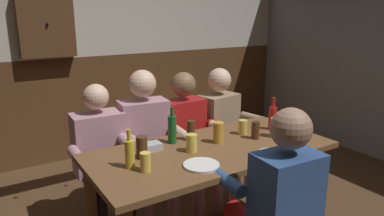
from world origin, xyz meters
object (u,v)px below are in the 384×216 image
at_px(person_2, 189,134).
at_px(plate_1, 201,165).
at_px(pint_glass_1, 243,127).
at_px(pint_glass_5, 276,128).
at_px(dining_table, 211,163).
at_px(pint_glass_7, 218,133).
at_px(pint_glass_3, 192,143).
at_px(person_4, 276,197).
at_px(person_0, 102,152).
at_px(bottle_2, 130,153).
at_px(person_3, 224,125).
at_px(pint_glass_2, 295,137).
at_px(person_1, 147,138).
at_px(condiment_caddy, 151,147).
at_px(pint_glass_8, 255,130).
at_px(bottle_0, 172,129).
at_px(wall_dart_cabinet, 46,23).
at_px(bottle_1, 273,117).
at_px(pint_glass_6, 145,162).
at_px(pint_glass_4, 191,130).
at_px(plate_0, 273,154).
at_px(pint_glass_0, 142,147).

xyz_separation_m(person_2, plate_1, (-0.43, -0.84, 0.12)).
distance_m(pint_glass_1, pint_glass_5, 0.25).
distance_m(dining_table, pint_glass_7, 0.23).
bearing_deg(pint_glass_3, person_4, -76.18).
bearing_deg(person_4, pint_glass_7, 85.94).
distance_m(plate_1, pint_glass_5, 0.80).
bearing_deg(pint_glass_7, person_0, 140.37).
bearing_deg(person_0, bottle_2, 89.97).
bearing_deg(person_3, dining_table, 37.20).
height_order(bottle_2, pint_glass_2, bottle_2).
relative_size(person_0, pint_glass_5, 7.93).
bearing_deg(person_1, condiment_caddy, 74.83).
bearing_deg(pint_glass_8, pint_glass_3, 176.49).
height_order(bottle_0, wall_dart_cabinet, wall_dart_cabinet).
height_order(person_3, bottle_0, person_3).
relative_size(bottle_1, wall_dart_cabinet, 0.38).
bearing_deg(wall_dart_cabinet, person_0, -89.01).
xyz_separation_m(pint_glass_6, pint_glass_8, (0.95, 0.08, 0.01)).
distance_m(dining_table, pint_glass_3, 0.24).
relative_size(person_1, pint_glass_4, 8.21).
height_order(person_2, person_3, person_3).
relative_size(person_4, pint_glass_1, 10.63).
relative_size(pint_glass_6, pint_glass_7, 0.76).
relative_size(pint_glass_2, pint_glass_6, 1.10).
distance_m(plate_0, pint_glass_7, 0.43).
height_order(bottle_2, wall_dart_cabinet, wall_dart_cabinet).
xyz_separation_m(condiment_caddy, pint_glass_6, (-0.18, -0.29, 0.03)).
bearing_deg(person_4, wall_dart_cabinet, 106.59).
distance_m(condiment_caddy, bottle_0, 0.22).
bearing_deg(pint_glass_4, pint_glass_6, -148.71).
xyz_separation_m(dining_table, bottle_1, (0.66, 0.08, 0.22)).
height_order(dining_table, bottle_2, bottle_2).
xyz_separation_m(plate_0, pint_glass_3, (-0.42, 0.35, 0.05)).
relative_size(plate_1, bottle_2, 0.92).
relative_size(pint_glass_4, pint_glass_8, 1.14).
bearing_deg(person_2, pint_glass_2, 106.94).
height_order(dining_table, pint_glass_2, pint_glass_2).
height_order(bottle_1, pint_glass_7, bottle_1).
relative_size(pint_glass_3, pint_glass_7, 0.80).
bearing_deg(bottle_1, person_2, 130.54).
xyz_separation_m(bottle_1, pint_glass_1, (-0.28, 0.03, -0.05)).
relative_size(person_0, pint_glass_8, 8.78).
relative_size(person_4, pint_glass_8, 9.14).
relative_size(bottle_0, pint_glass_4, 1.80).
bearing_deg(person_0, pint_glass_1, 154.09).
bearing_deg(person_4, pint_glass_8, 61.81).
bearing_deg(plate_1, bottle_2, 150.29).
bearing_deg(pint_glass_0, bottle_1, -0.87).
distance_m(bottle_1, pint_glass_4, 0.71).
bearing_deg(pint_glass_4, bottle_0, 171.21).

